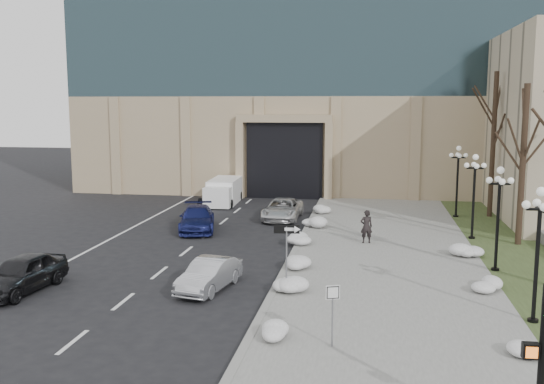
{
  "coord_description": "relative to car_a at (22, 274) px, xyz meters",
  "views": [
    {
      "loc": [
        2.69,
        -15.01,
        7.52
      ],
      "look_at": [
        -1.7,
        11.81,
        3.5
      ],
      "focal_mm": 40.0,
      "sensor_mm": 36.0,
      "label": 1
    }
  ],
  "objects": [
    {
      "name": "curb",
      "position": [
        10.0,
        7.46,
        -0.68
      ],
      "size": [
        0.3,
        40.0,
        0.14
      ],
      "primitive_type": "cube",
      "color": "#969590",
      "rests_on": "ground"
    },
    {
      "name": "grass_strip",
      "position": [
        21.0,
        7.46,
        -0.7
      ],
      "size": [
        4.0,
        40.0,
        0.1
      ],
      "primitive_type": "cube",
      "color": "#354321",
      "rests_on": "ground"
    },
    {
      "name": "snow_clump_e",
      "position": [
        10.25,
        9.34,
        -0.45
      ],
      "size": [
        1.1,
        1.6,
        0.36
      ],
      "primitive_type": "ellipsoid",
      "color": "white",
      "rests_on": "sidewalk"
    },
    {
      "name": "snow_clump_c",
      "position": [
        10.66,
        1.05,
        -0.45
      ],
      "size": [
        1.1,
        1.6,
        0.36
      ],
      "primitive_type": "ellipsoid",
      "color": "white",
      "rests_on": "sidewalk"
    },
    {
      "name": "lamppost_a",
      "position": [
        19.3,
        -0.54,
        2.33
      ],
      "size": [
        1.18,
        1.18,
        4.76
      ],
      "color": "black",
      "rests_on": "ground"
    },
    {
      "name": "lamppost_c",
      "position": [
        19.3,
        12.46,
        2.33
      ],
      "size": [
        1.18,
        1.18,
        4.76
      ],
      "color": "black",
      "rests_on": "ground"
    },
    {
      "name": "snow_clump_f",
      "position": [
        10.39,
        14.27,
        -0.45
      ],
      "size": [
        1.1,
        1.6,
        0.36
      ],
      "primitive_type": "ellipsoid",
      "color": "white",
      "rests_on": "sidewalk"
    },
    {
      "name": "snow_clump_g",
      "position": [
        10.44,
        18.55,
        -0.45
      ],
      "size": [
        1.1,
        1.6,
        0.36
      ],
      "primitive_type": "ellipsoid",
      "color": "white",
      "rests_on": "sidewalk"
    },
    {
      "name": "car_c",
      "position": [
        3.6,
        12.53,
        -0.03
      ],
      "size": [
        3.14,
        5.25,
        1.42
      ],
      "primitive_type": "imported",
      "rotation": [
        0.0,
        0.0,
        0.25
      ],
      "color": "navy",
      "rests_on": "ground"
    },
    {
      "name": "snow_clump_h",
      "position": [
        18.54,
        -3.69,
        -0.45
      ],
      "size": [
        1.1,
        1.6,
        0.36
      ],
      "primitive_type": "ellipsoid",
      "color": "white",
      "rests_on": "sidewalk"
    },
    {
      "name": "snow_clump_j",
      "position": [
        18.4,
        8.8,
        -0.45
      ],
      "size": [
        1.1,
        1.6,
        0.36
      ],
      "primitive_type": "ellipsoid",
      "color": "white",
      "rests_on": "sidewalk"
    },
    {
      "name": "sidewalk",
      "position": [
        14.5,
        7.46,
        -0.69
      ],
      "size": [
        9.0,
        40.0,
        0.12
      ],
      "primitive_type": "cube",
      "color": "#969590",
      "rests_on": "ground"
    },
    {
      "name": "car_e",
      "position": [
        2.39,
        21.85,
        -0.04
      ],
      "size": [
        2.21,
        4.34,
        1.42
      ],
      "primitive_type": "imported",
      "rotation": [
        0.0,
        0.0,
        -0.13
      ],
      "color": "#313137",
      "rests_on": "ground"
    },
    {
      "name": "lamppost_b",
      "position": [
        19.3,
        5.96,
        2.33
      ],
      "size": [
        1.18,
        1.18,
        4.76
      ],
      "color": "black",
      "rests_on": "ground"
    },
    {
      "name": "lamppost_d",
      "position": [
        19.3,
        18.96,
        2.33
      ],
      "size": [
        1.18,
        1.18,
        4.76
      ],
      "color": "black",
      "rests_on": "ground"
    },
    {
      "name": "car_b",
      "position": [
        7.36,
        1.44,
        -0.12
      ],
      "size": [
        2.04,
        4.01,
        1.26
      ],
      "primitive_type": "imported",
      "rotation": [
        0.0,
        0.0,
        -0.19
      ],
      "color": "#ADAFB5",
      "rests_on": "ground"
    },
    {
      "name": "one_way_sign",
      "position": [
        10.7,
        1.32,
        1.58
      ],
      "size": [
        1.05,
        0.29,
        2.81
      ],
      "rotation": [
        0.0,
        0.0,
        0.08
      ],
      "color": "slate",
      "rests_on": "ground"
    },
    {
      "name": "car_d",
      "position": [
        8.12,
        16.72,
        -0.08
      ],
      "size": [
        2.32,
        4.86,
        1.34
      ],
      "primitive_type": "imported",
      "rotation": [
        0.0,
        0.0,
        -0.02
      ],
      "color": "silver",
      "rests_on": "ground"
    },
    {
      "name": "snow_clump_i",
      "position": [
        18.52,
        2.65,
        -0.45
      ],
      "size": [
        1.1,
        1.6,
        0.36
      ],
      "primitive_type": "ellipsoid",
      "color": "white",
      "rests_on": "sidewalk"
    },
    {
      "name": "tree_mid",
      "position": [
        21.5,
        11.46,
        4.76
      ],
      "size": [
        3.2,
        3.2,
        8.5
      ],
      "color": "black",
      "rests_on": "ground"
    },
    {
      "name": "traffic_signal",
      "position": [
        17.28,
        -8.85,
        1.17
      ],
      "size": [
        0.65,
        0.87,
        3.85
      ],
      "rotation": [
        0.0,
        0.0,
        0.03
      ],
      "color": "black",
      "rests_on": "ground"
    },
    {
      "name": "tree_far",
      "position": [
        21.5,
        19.46,
        5.41
      ],
      "size": [
        3.2,
        3.2,
        9.5
      ],
      "color": "black",
      "rests_on": "ground"
    },
    {
      "name": "car_a",
      "position": [
        0.0,
        0.0,
        0.0
      ],
      "size": [
        2.23,
        4.55,
        1.49
      ],
      "primitive_type": "imported",
      "rotation": [
        0.0,
        0.0,
        -0.11
      ],
      "color": "black",
      "rests_on": "ground"
    },
    {
      "name": "snow_clump_d",
      "position": [
        10.2,
        5.15,
        -0.45
      ],
      "size": [
        1.1,
        1.6,
        0.36
      ],
      "primitive_type": "ellipsoid",
      "color": "white",
      "rests_on": "sidewalk"
    },
    {
      "name": "box_truck",
      "position": [
        2.86,
        22.23,
        0.13
      ],
      "size": [
        2.23,
        5.79,
        1.81
      ],
      "rotation": [
        0.0,
        0.0,
        0.04
      ],
      "color": "white",
      "rests_on": "ground"
    },
    {
      "name": "snow_clump_b",
      "position": [
        10.68,
        -3.82,
        -0.45
      ],
      "size": [
        1.1,
        1.6,
        0.36
      ],
      "primitive_type": "ellipsoid",
      "color": "white",
      "rests_on": "sidewalk"
    },
    {
      "name": "keep_sign",
      "position": [
        12.65,
        -3.82,
        0.76
      ],
      "size": [
        0.43,
        0.18,
        2.05
      ],
      "rotation": [
        0.0,
        0.0,
        0.34
      ],
      "color": "slate",
      "rests_on": "ground"
    },
    {
      "name": "pedestrian",
      "position": [
        13.55,
        10.35,
        0.26
      ],
      "size": [
        0.73,
        0.57,
        1.78
      ],
      "primitive_type": "imported",
      "rotation": [
        0.0,
        0.0,
        3.37
      ],
      "color": "black",
      "rests_on": "sidewalk"
    }
  ]
}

